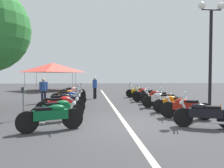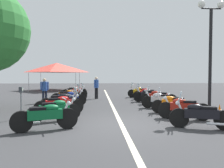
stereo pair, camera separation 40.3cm
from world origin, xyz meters
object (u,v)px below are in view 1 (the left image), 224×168
(motorcycle_left_row_1, at_px, (59,110))
(street_lamp_twin_globe, at_px, (211,38))
(motorcycle_right_row_1, at_px, (186,107))
(motorcycle_right_row_7, at_px, (138,92))
(parking_meter, at_px, (23,97))
(bystander_1, at_px, (95,86))
(motorcycle_right_row_3, at_px, (161,99))
(motorcycle_left_row_0, at_px, (51,116))
(motorcycle_left_row_6, at_px, (71,94))
(motorcycle_left_row_4, at_px, (69,98))
(motorcycle_left_row_8, at_px, (73,91))
(motorcycle_right_row_2, at_px, (174,103))
(motorcycle_right_row_4, at_px, (158,97))
(motorcycle_left_row_2, at_px, (62,104))
(motorcycle_left_row_5, at_px, (67,96))
(motorcycle_right_row_5, at_px, (148,95))
(bystander_0, at_px, (44,89))
(motorcycle_right_row_6, at_px, (145,93))
(event_tent, at_px, (53,68))
(traffic_cone_0, at_px, (220,111))
(motorcycle_left_row_7, at_px, (72,92))
(motorcycle_right_row_0, at_px, (204,114))
(motorcycle_left_row_3, at_px, (62,101))

(motorcycle_left_row_1, bearing_deg, street_lamp_twin_globe, -17.35)
(motorcycle_right_row_1, distance_m, motorcycle_right_row_7, 8.33)
(street_lamp_twin_globe, relative_size, parking_meter, 3.94)
(motorcycle_right_row_1, distance_m, bystander_1, 8.56)
(street_lamp_twin_globe, bearing_deg, motorcycle_right_row_3, 45.54)
(motorcycle_left_row_0, xyz_separation_m, motorcycle_left_row_6, (8.44, 0.09, -0.00))
(motorcycle_left_row_4, height_order, motorcycle_left_row_8, motorcycle_left_row_8)
(motorcycle_left_row_1, distance_m, street_lamp_twin_globe, 7.44)
(motorcycle_right_row_2, height_order, motorcycle_right_row_4, motorcycle_right_row_2)
(motorcycle_left_row_2, bearing_deg, bystander_1, 57.16)
(motorcycle_left_row_5, relative_size, motorcycle_right_row_5, 1.00)
(motorcycle_left_row_5, height_order, motorcycle_right_row_5, motorcycle_right_row_5)
(motorcycle_left_row_0, height_order, motorcycle_right_row_7, motorcycle_right_row_7)
(bystander_0, bearing_deg, motorcycle_right_row_4, -130.32)
(motorcycle_right_row_2, distance_m, motorcycle_right_row_6, 5.55)
(motorcycle_right_row_2, relative_size, motorcycle_right_row_6, 0.98)
(motorcycle_left_row_1, height_order, bystander_1, bystander_1)
(motorcycle_left_row_6, height_order, parking_meter, parking_meter)
(motorcycle_left_row_5, relative_size, motorcycle_right_row_1, 1.03)
(event_tent, bearing_deg, motorcycle_right_row_7, -138.66)
(motorcycle_right_row_3, xyz_separation_m, street_lamp_twin_globe, (-1.72, -1.75, 2.98))
(motorcycle_right_row_4, distance_m, traffic_cone_0, 4.40)
(motorcycle_left_row_4, distance_m, motorcycle_left_row_7, 4.38)
(motorcycle_left_row_4, distance_m, motorcycle_right_row_1, 6.50)
(motorcycle_left_row_8, distance_m, motorcycle_right_row_3, 8.57)
(motorcycle_left_row_0, xyz_separation_m, motorcycle_left_row_4, (5.51, 0.00, -0.01))
(motorcycle_left_row_1, distance_m, motorcycle_right_row_6, 8.65)
(motorcycle_left_row_1, bearing_deg, motorcycle_right_row_1, -27.04)
(parking_meter, bearing_deg, bystander_1, 64.28)
(bystander_0, bearing_deg, street_lamp_twin_globe, -146.47)
(motorcycle_left_row_4, relative_size, motorcycle_right_row_0, 1.03)
(motorcycle_left_row_3, bearing_deg, motorcycle_left_row_7, 66.55)
(motorcycle_right_row_5, xyz_separation_m, motorcycle_right_row_7, (2.79, 0.01, -0.01))
(traffic_cone_0, bearing_deg, motorcycle_right_row_1, 89.23)
(motorcycle_left_row_4, xyz_separation_m, motorcycle_right_row_1, (-4.10, -5.05, 0.00))
(motorcycle_right_row_5, bearing_deg, motorcycle_right_row_1, 109.83)
(motorcycle_left_row_0, relative_size, motorcycle_right_row_2, 1.03)
(parking_meter, distance_m, bystander_0, 5.06)
(motorcycle_left_row_7, distance_m, motorcycle_right_row_5, 5.91)
(motorcycle_left_row_6, relative_size, motorcycle_right_row_4, 1.03)
(motorcycle_left_row_0, height_order, bystander_1, bystander_1)
(motorcycle_right_row_4, bearing_deg, street_lamp_twin_globe, 142.20)
(motorcycle_right_row_7, distance_m, bystander_0, 7.21)
(motorcycle_left_row_3, bearing_deg, motorcycle_right_row_6, 15.02)
(motorcycle_left_row_0, bearing_deg, motorcycle_left_row_3, 73.94)
(motorcycle_right_row_7, height_order, parking_meter, parking_meter)
(motorcycle_right_row_4, relative_size, traffic_cone_0, 3.26)
(motorcycle_left_row_1, bearing_deg, motorcycle_right_row_0, -43.88)
(motorcycle_right_row_3, bearing_deg, event_tent, -45.36)
(bystander_0, bearing_deg, motorcycle_right_row_2, -150.69)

